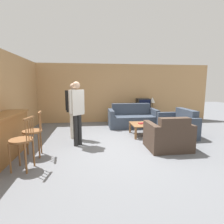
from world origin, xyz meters
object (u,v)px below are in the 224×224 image
(couch_far, at_px, (132,119))
(book_on_table, at_px, (142,123))
(loveseat_right, at_px, (178,126))
(tv_unit, at_px, (143,116))
(bar_chair_mid, at_px, (33,133))
(bar_chair_near, at_px, (22,143))
(table_lamp, at_px, (152,100))
(tv, at_px, (143,104))
(person_by_window, at_px, (74,108))
(armchair_near, at_px, (168,137))
(coffee_table, at_px, (141,126))
(person_by_counter, at_px, (77,109))

(couch_far, distance_m, book_on_table, 1.30)
(loveseat_right, relative_size, tv_unit, 1.22)
(bar_chair_mid, bearing_deg, bar_chair_near, -90.01)
(loveseat_right, height_order, table_lamp, table_lamp)
(tv, height_order, person_by_window, person_by_window)
(bar_chair_mid, height_order, tv, tv)
(armchair_near, height_order, coffee_table, armchair_near)
(person_by_counter, bearing_deg, tv_unit, 45.77)
(couch_far, distance_m, loveseat_right, 1.86)
(loveseat_right, distance_m, tv, 2.30)
(couch_far, height_order, coffee_table, couch_far)
(couch_far, bearing_deg, bar_chair_near, -131.97)
(loveseat_right, bearing_deg, tv, 104.04)
(armchair_near, distance_m, person_by_counter, 2.53)
(tv_unit, relative_size, tv, 2.04)
(armchair_near, xyz_separation_m, person_by_counter, (-2.36, 0.60, 0.69))
(table_lamp, height_order, person_by_counter, person_by_counter)
(bar_chair_near, relative_size, armchair_near, 1.00)
(bar_chair_near, bearing_deg, couch_far, 48.03)
(bar_chair_near, xyz_separation_m, coffee_table, (2.99, 2.04, -0.22))
(book_on_table, xyz_separation_m, person_by_counter, (-2.05, -0.72, 0.60))
(bar_chair_near, xyz_separation_m, bar_chair_mid, (0.00, 0.67, 0.00))
(coffee_table, height_order, person_by_window, person_by_window)
(tv_unit, bearing_deg, tv, -90.00)
(tv, height_order, book_on_table, tv)
(couch_far, relative_size, book_on_table, 7.90)
(bar_chair_near, xyz_separation_m, table_lamp, (4.11, 4.12, 0.44))
(loveseat_right, xyz_separation_m, person_by_counter, (-3.26, -0.61, 0.69))
(couch_far, bearing_deg, coffee_table, -90.86)
(couch_far, distance_m, person_by_counter, 2.96)
(couch_far, xyz_separation_m, loveseat_right, (1.22, -1.41, -0.00))
(tv, bearing_deg, book_on_table, -107.98)
(person_by_window, bearing_deg, bar_chair_mid, -122.10)
(bar_chair_near, distance_m, couch_far, 4.51)
(tv, xyz_separation_m, book_on_table, (-0.67, -2.06, -0.42))
(bar_chair_mid, xyz_separation_m, couch_far, (3.01, 2.68, -0.23))
(tv_unit, distance_m, table_lamp, 0.82)
(couch_far, height_order, tv_unit, couch_far)
(loveseat_right, distance_m, coffee_table, 1.24)
(couch_far, bearing_deg, tv_unit, 48.85)
(bar_chair_mid, bearing_deg, book_on_table, 24.68)
(table_lamp, xyz_separation_m, person_by_counter, (-3.14, -2.79, 0.02))
(table_lamp, bearing_deg, person_by_counter, -138.39)
(bar_chair_near, distance_m, coffee_table, 3.63)
(person_by_window, bearing_deg, tv, 36.75)
(bar_chair_mid, xyz_separation_m, person_by_counter, (0.97, 0.66, 0.46))
(couch_far, height_order, loveseat_right, couch_far)
(tv_unit, height_order, person_by_window, person_by_window)
(table_lamp, relative_size, person_by_window, 0.32)
(loveseat_right, bearing_deg, person_by_counter, -169.41)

